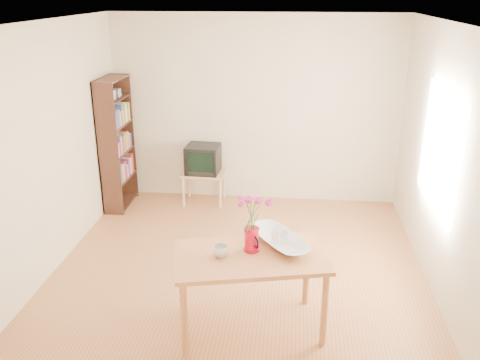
# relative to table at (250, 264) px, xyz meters

# --- Properties ---
(room) EXTENTS (4.50, 4.50, 4.50)m
(room) POSITION_rel_table_xyz_m (-0.18, 0.84, 0.64)
(room) COLOR #9B6037
(room) RESTS_ON ground
(table) EXTENTS (1.43, 1.02, 0.75)m
(table) POSITION_rel_table_xyz_m (0.00, 0.00, 0.00)
(table) COLOR #AF693C
(table) RESTS_ON ground
(tv_stand) EXTENTS (0.60, 0.45, 0.46)m
(tv_stand) POSITION_rel_table_xyz_m (-0.91, 2.80, -0.27)
(tv_stand) COLOR tan
(tv_stand) RESTS_ON ground
(bookshelf) EXTENTS (0.28, 0.70, 1.80)m
(bookshelf) POSITION_rel_table_xyz_m (-2.06, 2.58, 0.18)
(bookshelf) COLOR black
(bookshelf) RESTS_ON ground
(pitcher) EXTENTS (0.14, 0.20, 0.22)m
(pitcher) POSITION_rel_table_xyz_m (0.00, 0.08, 0.19)
(pitcher) COLOR red
(pitcher) RESTS_ON table
(flowers) EXTENTS (0.25, 0.25, 0.35)m
(flowers) POSITION_rel_table_xyz_m (0.00, 0.08, 0.47)
(flowers) COLOR #C02D97
(flowers) RESTS_ON pitcher
(mug) EXTENTS (0.16, 0.16, 0.10)m
(mug) POSITION_rel_table_xyz_m (-0.25, -0.05, 0.14)
(mug) COLOR white
(mug) RESTS_ON table
(bowl) EXTENTS (0.66, 0.66, 0.44)m
(bowl) POSITION_rel_table_xyz_m (0.24, 0.23, 0.31)
(bowl) COLOR white
(bowl) RESTS_ON table
(teacup_a) EXTENTS (0.09, 0.09, 0.06)m
(teacup_a) POSITION_rel_table_xyz_m (0.20, 0.23, 0.27)
(teacup_a) COLOR white
(teacup_a) RESTS_ON bowl
(teacup_b) EXTENTS (0.07, 0.07, 0.06)m
(teacup_b) POSITION_rel_table_xyz_m (0.28, 0.25, 0.27)
(teacup_b) COLOR white
(teacup_b) RESTS_ON bowl
(television) EXTENTS (0.47, 0.44, 0.39)m
(television) POSITION_rel_table_xyz_m (-0.91, 2.82, 0.00)
(television) COLOR black
(television) RESTS_ON tv_stand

